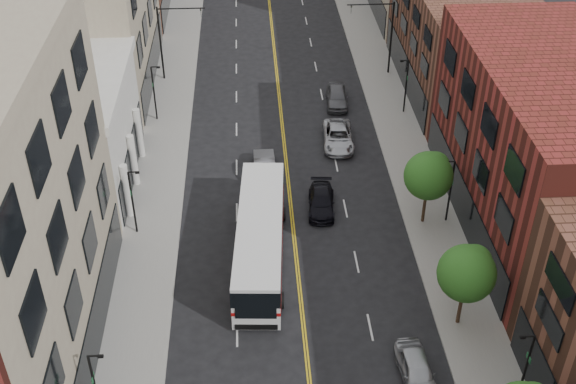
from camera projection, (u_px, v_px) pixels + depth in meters
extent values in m
cube|color=gray|center=(164.00, 149.00, 59.74)|extent=(4.00, 110.00, 0.15)
cube|color=gray|center=(403.00, 141.00, 60.71)|extent=(4.00, 110.00, 0.15)
cube|color=silver|center=(60.00, 136.00, 53.87)|extent=(10.00, 14.00, 8.00)
cube|color=maroon|center=(544.00, 148.00, 48.67)|extent=(10.00, 22.00, 12.00)
cube|color=brown|center=(462.00, 37.00, 66.34)|extent=(10.00, 20.00, 10.00)
cylinder|color=black|center=(460.00, 307.00, 42.82)|extent=(0.22, 0.22, 2.50)
sphere|color=#255A19|center=(467.00, 273.00, 41.29)|extent=(3.40, 3.40, 3.40)
sphere|color=#255A19|center=(475.00, 262.00, 41.34)|extent=(2.04, 2.04, 2.04)
cylinder|color=black|center=(424.00, 207.00, 50.96)|extent=(0.22, 0.22, 2.50)
sphere|color=#255A19|center=(428.00, 176.00, 49.43)|extent=(3.40, 3.40, 3.40)
sphere|color=#255A19|center=(435.00, 166.00, 49.48)|extent=(2.04, 2.04, 2.04)
cylinder|color=black|center=(95.00, 356.00, 34.80)|extent=(0.70, 0.10, 0.10)
cube|color=black|center=(101.00, 356.00, 34.84)|extent=(0.28, 0.14, 0.14)
cube|color=#19592D|center=(93.00, 378.00, 35.70)|extent=(0.04, 0.55, 0.35)
cylinder|color=black|center=(133.00, 203.00, 49.25)|extent=(0.14, 0.14, 5.00)
cylinder|color=black|center=(133.00, 172.00, 47.82)|extent=(0.70, 0.10, 0.10)
cube|color=black|center=(137.00, 173.00, 47.86)|extent=(0.28, 0.14, 0.14)
cube|color=#19592D|center=(131.00, 192.00, 48.73)|extent=(0.04, 0.55, 0.35)
cylinder|color=black|center=(154.00, 93.00, 62.27)|extent=(0.14, 0.14, 5.00)
cylinder|color=black|center=(155.00, 67.00, 60.84)|extent=(0.70, 0.10, 0.10)
cube|color=black|center=(158.00, 67.00, 60.88)|extent=(0.28, 0.14, 0.14)
cube|color=#19592D|center=(153.00, 84.00, 61.75)|extent=(0.04, 0.55, 0.35)
cylinder|color=black|center=(525.00, 370.00, 37.30)|extent=(0.14, 0.14, 5.00)
cylinder|color=black|center=(528.00, 336.00, 35.83)|extent=(0.70, 0.10, 0.10)
cube|color=black|center=(523.00, 337.00, 35.85)|extent=(0.28, 0.14, 0.14)
cube|color=#19592D|center=(529.00, 358.00, 36.77)|extent=(0.04, 0.55, 0.35)
cylinder|color=black|center=(450.00, 191.00, 50.32)|extent=(0.14, 0.14, 5.00)
cylinder|color=black|center=(450.00, 162.00, 48.85)|extent=(0.70, 0.10, 0.10)
cube|color=black|center=(446.00, 162.00, 48.87)|extent=(0.28, 0.14, 0.14)
cube|color=#19592D|center=(452.00, 181.00, 49.80)|extent=(0.04, 0.55, 0.35)
cylinder|color=black|center=(406.00, 86.00, 63.34)|extent=(0.14, 0.14, 5.00)
cylinder|color=black|center=(405.00, 60.00, 61.88)|extent=(0.70, 0.10, 0.10)
cube|color=black|center=(402.00, 61.00, 61.89)|extent=(0.28, 0.14, 0.14)
cube|color=#19592D|center=(407.00, 77.00, 62.82)|extent=(0.04, 0.55, 0.35)
cylinder|color=black|center=(161.00, 44.00, 68.15)|extent=(0.18, 0.18, 7.20)
cylinder|color=black|center=(181.00, 9.00, 66.28)|extent=(4.40, 0.12, 0.12)
imported|color=black|center=(201.00, 12.00, 66.60)|extent=(0.15, 0.18, 0.90)
cylinder|color=black|center=(391.00, 38.00, 69.22)|extent=(0.18, 0.18, 7.20)
cylinder|color=black|center=(371.00, 4.00, 67.14)|extent=(4.40, 0.12, 0.12)
imported|color=black|center=(351.00, 9.00, 67.29)|extent=(0.15, 0.18, 0.90)
cube|color=silver|center=(260.00, 239.00, 47.37)|extent=(3.77, 13.47, 3.22)
cube|color=black|center=(260.00, 229.00, 46.92)|extent=(3.82, 13.52, 1.16)
cube|color=#9F0B0B|center=(260.00, 242.00, 47.56)|extent=(3.82, 13.52, 0.24)
cube|color=black|center=(256.00, 307.00, 41.77)|extent=(2.44, 0.22, 1.77)
cylinder|color=black|center=(234.00, 300.00, 44.52)|extent=(0.38, 1.08, 1.06)
cylinder|color=black|center=(282.00, 300.00, 44.50)|extent=(0.38, 1.08, 1.06)
cylinder|color=black|center=(243.00, 214.00, 51.75)|extent=(0.38, 1.08, 1.06)
cylinder|color=black|center=(283.00, 214.00, 51.73)|extent=(0.38, 1.08, 1.06)
imported|color=#AEB0B6|center=(417.00, 370.00, 39.69)|extent=(2.06, 4.54, 1.51)
imported|color=#515157|center=(264.00, 165.00, 56.53)|extent=(1.66, 4.68, 1.54)
imported|color=black|center=(321.00, 201.00, 52.72)|extent=(2.26, 4.76, 1.34)
imported|color=#AEB0B6|center=(338.00, 137.00, 60.06)|extent=(2.76, 5.52, 1.50)
imported|color=#55565B|center=(337.00, 96.00, 65.76)|extent=(2.18, 4.78, 1.59)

